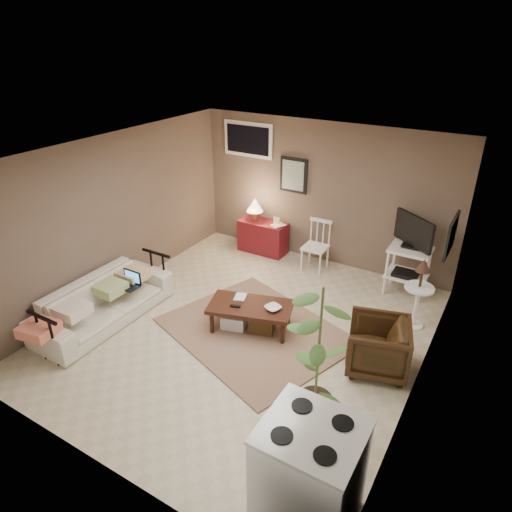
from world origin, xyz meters
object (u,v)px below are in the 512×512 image
Objects in this scene: tv_stand at (410,254)px; stove at (309,474)px; sofa at (103,296)px; potted_plant at (318,355)px; side_table at (420,286)px; spindle_chair at (316,247)px; armchair at (378,344)px; red_console at (262,234)px; coffee_table at (250,315)px.

tv_stand is 4.07m from stove.
stove is (3.66, -1.17, 0.11)m from sofa.
side_table is at bearing 78.59° from potted_plant.
spindle_chair is at bearing -33.07° from sofa.
sofa is at bearing -91.12° from armchair.
stove is at bearing -55.62° from red_console.
side_table is 3.25m from stove.
stove reaches higher than sofa.
sofa is 1.95× the size of side_table.
tv_stand is at bearing -0.51° from spindle_chair.
coffee_table is 1.21× the size of red_console.
tv_stand reaches higher than red_console.
red_console is at bearing 176.95° from tv_stand.
sofa is at bearing 162.23° from stove.
spindle_chair is at bearing 89.17° from coffee_table.
side_table reaches higher than spindle_chair.
armchair is (2.79, -2.08, 0.01)m from red_console.
red_console is at bearing 127.63° from potted_plant.
coffee_table is 1.72m from armchair.
potted_plant reaches higher than armchair.
stove is at bearing -86.49° from tv_stand.
red_console is 4.14m from potted_plant.
tv_stand is 3.12m from potted_plant.
armchair is 0.71× the size of stove.
red_console is 0.97× the size of side_table.
potted_plant reaches higher than stove.
stove reaches higher than red_console.
armchair is at bearing -85.25° from tv_stand.
potted_plant is (1.40, -3.12, 0.49)m from spindle_chair.
red_console reaches higher than spindle_chair.
stove reaches higher than coffee_table.
coffee_table is 0.96× the size of tv_stand.
tv_stand reaches higher than sofa.
sofa is 2.35× the size of spindle_chair.
coffee_table is at bearing -146.96° from side_table.
armchair is (0.16, -1.94, -0.32)m from tv_stand.
potted_plant is at bearing -93.84° from sofa.
stove is (2.87, -4.20, 0.15)m from red_console.
tv_stand is at bearing 93.51° from stove.
armchair is 0.43× the size of potted_plant.
potted_plant is (1.43, -1.06, 0.66)m from coffee_table.
tv_stand is 1.23× the size of side_table.
spindle_chair is at bearing 179.49° from tv_stand.
side_table is at bearing 33.04° from coffee_table.
tv_stand is 0.76× the size of potted_plant.
red_console is 1.17× the size of spindle_chair.
coffee_table is at bearing 143.36° from potted_plant.
red_console is 3.48m from armchair.
tv_stand is at bearing 112.68° from side_table.
coffee_table is 1.71× the size of armchair.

